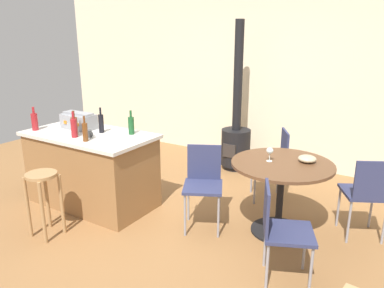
# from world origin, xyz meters

# --- Properties ---
(ground_plane) EXTENTS (8.80, 8.80, 0.00)m
(ground_plane) POSITION_xyz_m (0.00, 0.00, 0.00)
(ground_plane) COLOR olive
(back_wall) EXTENTS (8.00, 0.10, 2.70)m
(back_wall) POSITION_xyz_m (0.00, 2.60, 1.35)
(back_wall) COLOR beige
(back_wall) RESTS_ON ground_plane
(kitchen_island) EXTENTS (1.55, 0.83, 0.89)m
(kitchen_island) POSITION_xyz_m (-1.03, -0.05, 0.45)
(kitchen_island) COLOR olive
(kitchen_island) RESTS_ON ground_plane
(wooden_stool) EXTENTS (0.31, 0.31, 0.68)m
(wooden_stool) POSITION_xyz_m (-0.87, -0.84, 0.48)
(wooden_stool) COLOR #A37A4C
(wooden_stool) RESTS_ON ground_plane
(dining_table) EXTENTS (1.02, 1.02, 0.77)m
(dining_table) POSITION_xyz_m (1.13, 0.48, 0.59)
(dining_table) COLOR black
(dining_table) RESTS_ON ground_plane
(folding_chair_near) EXTENTS (0.54, 0.54, 0.87)m
(folding_chair_near) POSITION_xyz_m (1.89, 0.80, 0.52)
(folding_chair_near) COLOR navy
(folding_chair_near) RESTS_ON ground_plane
(folding_chair_far) EXTENTS (0.55, 0.55, 0.88)m
(folding_chair_far) POSITION_xyz_m (0.78, 1.24, 0.53)
(folding_chair_far) COLOR navy
(folding_chair_far) RESTS_ON ground_plane
(folding_chair_left) EXTENTS (0.54, 0.54, 0.88)m
(folding_chair_left) POSITION_xyz_m (0.39, 0.18, 0.52)
(folding_chair_left) COLOR navy
(folding_chair_left) RESTS_ON ground_plane
(folding_chair_right) EXTENTS (0.53, 0.53, 0.85)m
(folding_chair_right) POSITION_xyz_m (1.39, -0.29, 0.50)
(folding_chair_right) COLOR navy
(folding_chair_right) RESTS_ON ground_plane
(wood_stove) EXTENTS (0.44, 0.45, 2.20)m
(wood_stove) POSITION_xyz_m (-0.09, 1.99, 0.52)
(wood_stove) COLOR black
(wood_stove) RESTS_ON ground_plane
(toolbox) EXTENTS (0.42, 0.24, 0.20)m
(toolbox) POSITION_xyz_m (-1.29, 0.05, 0.98)
(toolbox) COLOR gray
(toolbox) RESTS_ON kitchen_island
(bottle_0) EXTENTS (0.07, 0.07, 0.28)m
(bottle_0) POSITION_xyz_m (-1.12, -0.17, 1.00)
(bottle_0) COLOR #603314
(bottle_0) RESTS_ON kitchen_island
(bottle_1) EXTENTS (0.07, 0.07, 0.28)m
(bottle_1) POSITION_xyz_m (-1.68, -0.28, 1.00)
(bottle_1) COLOR maroon
(bottle_1) RESTS_ON kitchen_island
(bottle_2) EXTENTS (0.07, 0.07, 0.28)m
(bottle_2) POSITION_xyz_m (-0.58, 0.19, 1.00)
(bottle_2) COLOR #194C23
(bottle_2) RESTS_ON kitchen_island
(bottle_3) EXTENTS (0.07, 0.07, 0.29)m
(bottle_3) POSITION_xyz_m (-1.03, -0.25, 1.00)
(bottle_3) COLOR maroon
(bottle_3) RESTS_ON kitchen_island
(bottle_4) EXTENTS (0.06, 0.06, 0.28)m
(bottle_4) POSITION_xyz_m (-0.80, -0.30, 1.00)
(bottle_4) COLOR #603314
(bottle_4) RESTS_ON kitchen_island
(bottle_5) EXTENTS (0.06, 0.06, 0.30)m
(bottle_5) POSITION_xyz_m (-0.92, 0.06, 1.00)
(bottle_5) COLOR black
(bottle_5) RESTS_ON kitchen_island
(cup_0) EXTENTS (0.12, 0.08, 0.08)m
(cup_0) POSITION_xyz_m (-0.90, -0.17, 0.93)
(cup_0) COLOR #383838
(cup_0) RESTS_ON kitchen_island
(cup_1) EXTENTS (0.11, 0.08, 0.10)m
(cup_1) POSITION_xyz_m (-1.66, 0.13, 0.94)
(cup_1) COLOR white
(cup_1) RESTS_ON kitchen_island
(wine_glass) EXTENTS (0.07, 0.07, 0.14)m
(wine_glass) POSITION_xyz_m (1.00, 0.45, 0.88)
(wine_glass) COLOR silver
(wine_glass) RESTS_ON dining_table
(serving_bowl) EXTENTS (0.18, 0.18, 0.07)m
(serving_bowl) POSITION_xyz_m (1.33, 0.63, 0.80)
(serving_bowl) COLOR tan
(serving_bowl) RESTS_ON dining_table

